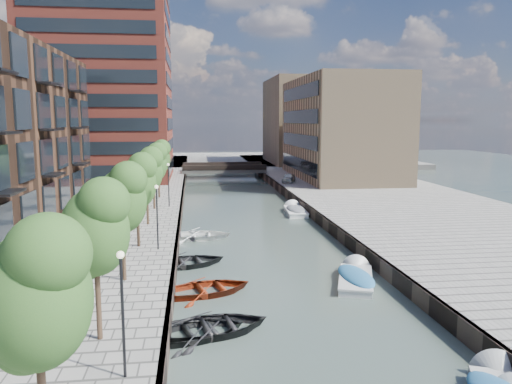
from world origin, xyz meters
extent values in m
plane|color=#38473F|center=(0.00, 40.00, 0.00)|extent=(300.00, 300.00, 0.00)
cube|color=gray|center=(16.00, 40.00, 0.50)|extent=(20.00, 140.00, 1.00)
cube|color=#332823|center=(-6.10, 40.00, 0.50)|extent=(0.25, 140.00, 1.00)
cube|color=#332823|center=(6.10, 40.00, 0.50)|extent=(0.25, 140.00, 1.00)
cube|color=gray|center=(0.00, 100.00, 0.50)|extent=(80.00, 40.00, 1.00)
cube|color=maroon|center=(-17.00, 65.00, 16.00)|extent=(18.00, 18.00, 30.00)
cube|color=tan|center=(16.00, 62.00, 8.00)|extent=(12.00, 25.00, 14.00)
cube|color=tan|center=(16.00, 88.00, 9.00)|extent=(12.00, 20.00, 16.00)
cube|color=gray|center=(0.00, 72.00, 1.30)|extent=(13.00, 6.00, 0.60)
cube|color=#332823|center=(0.00, 69.20, 1.90)|extent=(13.00, 0.40, 0.80)
cube|color=#332823|center=(0.00, 74.80, 1.90)|extent=(13.00, 0.40, 0.80)
ellipsoid|color=#2C5921|center=(-8.50, 4.00, 5.33)|extent=(2.50, 2.50, 3.25)
cylinder|color=#382619|center=(-8.50, 11.00, 2.60)|extent=(0.20, 0.20, 3.20)
ellipsoid|color=#2C5921|center=(-8.50, 11.00, 5.33)|extent=(2.50, 2.50, 3.25)
cylinder|color=#382619|center=(-8.50, 18.00, 2.60)|extent=(0.20, 0.20, 3.20)
ellipsoid|color=#2C5921|center=(-8.50, 18.00, 5.33)|extent=(2.50, 2.50, 3.25)
cylinder|color=#382619|center=(-8.50, 25.00, 2.60)|extent=(0.20, 0.20, 3.20)
ellipsoid|color=#2C5921|center=(-8.50, 25.00, 5.33)|extent=(2.50, 2.50, 3.25)
cylinder|color=#382619|center=(-8.50, 32.00, 2.60)|extent=(0.20, 0.20, 3.20)
ellipsoid|color=#2C5921|center=(-8.50, 32.00, 5.33)|extent=(2.50, 2.50, 3.25)
cylinder|color=#382619|center=(-8.50, 39.00, 2.60)|extent=(0.20, 0.20, 3.20)
ellipsoid|color=#2C5921|center=(-8.50, 39.00, 5.33)|extent=(2.50, 2.50, 3.25)
cylinder|color=#382619|center=(-8.50, 46.00, 2.60)|extent=(0.20, 0.20, 3.20)
ellipsoid|color=#2C5921|center=(-8.50, 46.00, 5.33)|extent=(2.50, 2.50, 3.25)
cylinder|color=black|center=(-7.20, 8.00, 3.00)|extent=(0.10, 0.10, 4.00)
sphere|color=#FFF2CC|center=(-7.20, 8.00, 5.00)|extent=(0.24, 0.24, 0.24)
cylinder|color=black|center=(-7.20, 24.00, 3.00)|extent=(0.10, 0.10, 4.00)
sphere|color=#FFF2CC|center=(-7.20, 24.00, 5.00)|extent=(0.24, 0.24, 0.24)
cylinder|color=black|center=(-7.20, 40.00, 3.00)|extent=(0.10, 0.10, 4.00)
sphere|color=#FFF2CC|center=(-7.20, 40.00, 5.00)|extent=(0.24, 0.24, 0.24)
imported|color=black|center=(-4.18, 13.22, 0.00)|extent=(5.60, 4.51, 1.03)
imported|color=black|center=(-4.91, 12.90, 0.00)|extent=(5.18, 4.38, 0.91)
imported|color=maroon|center=(-4.28, 18.24, 0.00)|extent=(5.51, 4.55, 0.99)
imported|color=white|center=(-4.56, 30.76, 0.00)|extent=(4.99, 3.59, 1.03)
imported|color=#242527|center=(-5.40, 23.49, 0.00)|extent=(5.55, 4.53, 1.01)
cone|color=beige|center=(5.53, 7.79, 0.11)|extent=(2.09, 1.62, 1.85)
cube|color=silver|center=(4.02, 18.71, 0.05)|extent=(3.14, 4.98, 0.66)
cube|color=silver|center=(4.02, 18.71, 0.41)|extent=(3.25, 5.10, 0.10)
cone|color=silver|center=(4.77, 20.92, 0.10)|extent=(1.93, 1.42, 1.73)
ellipsoid|color=#216297|center=(4.02, 18.71, 0.46)|extent=(2.91, 4.56, 0.57)
cube|color=white|center=(5.04, 39.88, 0.05)|extent=(2.14, 4.94, 0.68)
cube|color=white|center=(5.04, 39.88, 0.42)|extent=(2.23, 5.05, 0.10)
cone|color=white|center=(5.22, 42.28, 0.10)|extent=(1.85, 1.07, 1.78)
ellipsoid|color=slate|center=(5.04, 39.88, 0.47)|extent=(2.00, 4.51, 0.59)
imported|color=silver|center=(7.67, 57.05, 1.61)|extent=(2.58, 3.83, 1.21)
camera|label=1|loc=(-4.96, -7.30, 9.09)|focal=35.00mm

